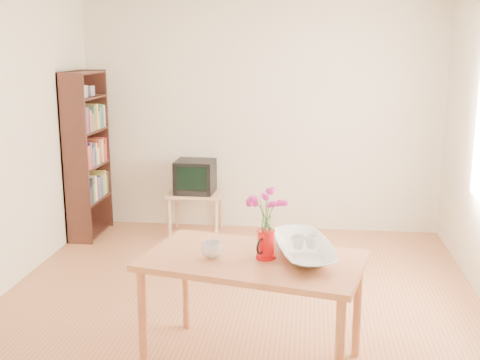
# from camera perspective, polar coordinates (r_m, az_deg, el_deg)

# --- Properties ---
(room) EXTENTS (4.50, 4.50, 4.50)m
(room) POSITION_cam_1_polar(r_m,az_deg,el_deg) (4.53, -0.08, 2.88)
(room) COLOR #A4603A
(room) RESTS_ON ground
(table) EXTENTS (1.52, 1.07, 0.75)m
(table) POSITION_cam_1_polar(r_m,az_deg,el_deg) (3.90, 1.24, -8.51)
(table) COLOR #B9683F
(table) RESTS_ON ground
(tv_stand) EXTENTS (0.60, 0.45, 0.46)m
(tv_stand) POSITION_cam_1_polar(r_m,az_deg,el_deg) (6.74, -4.24, -1.78)
(tv_stand) COLOR tan
(tv_stand) RESTS_ON ground
(bookshelf) EXTENTS (0.28, 0.70, 1.80)m
(bookshelf) POSITION_cam_1_polar(r_m,az_deg,el_deg) (6.75, -14.28, 1.81)
(bookshelf) COLOR black
(bookshelf) RESTS_ON ground
(pitcher) EXTENTS (0.13, 0.20, 0.19)m
(pitcher) POSITION_cam_1_polar(r_m,az_deg,el_deg) (3.83, 2.46, -6.20)
(pitcher) COLOR red
(pitcher) RESTS_ON table
(flowers) EXTENTS (0.22, 0.22, 0.31)m
(flowers) POSITION_cam_1_polar(r_m,az_deg,el_deg) (3.76, 2.51, -2.66)
(flowers) COLOR #F439BF
(flowers) RESTS_ON pitcher
(mug) EXTENTS (0.17, 0.17, 0.10)m
(mug) POSITION_cam_1_polar(r_m,az_deg,el_deg) (3.85, -2.70, -6.63)
(mug) COLOR white
(mug) RESTS_ON table
(bowl) EXTENTS (0.61, 0.61, 0.48)m
(bowl) POSITION_cam_1_polar(r_m,az_deg,el_deg) (3.86, 6.12, -3.71)
(bowl) COLOR white
(bowl) RESTS_ON table
(teacup_a) EXTENTS (0.09, 0.09, 0.07)m
(teacup_a) POSITION_cam_1_polar(r_m,az_deg,el_deg) (3.87, 5.52, -4.32)
(teacup_a) COLOR white
(teacup_a) RESTS_ON bowl
(teacup_b) EXTENTS (0.10, 0.10, 0.07)m
(teacup_b) POSITION_cam_1_polar(r_m,az_deg,el_deg) (3.89, 6.78, -4.29)
(teacup_b) COLOR white
(teacup_b) RESTS_ON bowl
(television) EXTENTS (0.43, 0.40, 0.36)m
(television) POSITION_cam_1_polar(r_m,az_deg,el_deg) (6.69, -4.26, 0.39)
(television) COLOR black
(television) RESTS_ON tv_stand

